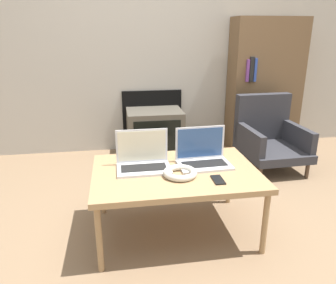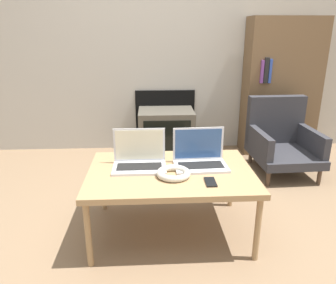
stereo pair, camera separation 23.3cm
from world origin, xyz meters
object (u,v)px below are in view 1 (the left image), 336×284
(phone, at_px, (218,180))
(headphones, at_px, (180,173))
(armchair, at_px, (268,135))
(laptop_right, at_px, (203,156))
(laptop_left, at_px, (143,160))
(tv, at_px, (155,133))

(phone, bearing_deg, headphones, 154.38)
(phone, relative_size, armchair, 0.18)
(laptop_right, xyz_separation_m, armchair, (0.92, 0.92, -0.19))
(laptop_left, height_order, armchair, armchair)
(laptop_left, bearing_deg, headphones, -38.27)
(laptop_right, bearing_deg, armchair, 42.27)
(laptop_left, relative_size, armchair, 0.49)
(laptop_left, distance_m, phone, 0.50)
(headphones, height_order, phone, headphones)
(laptop_right, relative_size, armchair, 0.51)
(phone, relative_size, tv, 0.21)
(headphones, bearing_deg, tv, 88.79)
(headphones, distance_m, armchair, 1.55)
(laptop_right, bearing_deg, laptop_left, 177.40)
(tv, distance_m, armchair, 1.17)
(headphones, distance_m, phone, 0.23)
(armchair, bearing_deg, headphones, -137.69)
(laptop_right, height_order, armchair, armchair)
(laptop_left, xyz_separation_m, laptop_right, (0.40, -0.00, 0.00))
(headphones, height_order, tv, tv)
(laptop_right, distance_m, phone, 0.27)
(laptop_right, height_order, phone, laptop_right)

